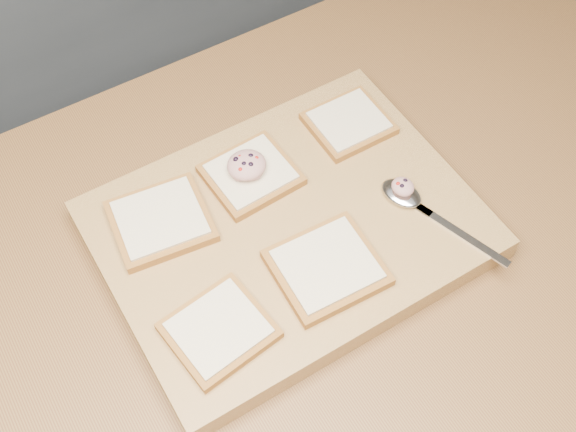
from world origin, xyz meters
The scene contains 10 objects.
island_counter centered at (0.00, 0.00, 0.45)m, with size 2.00×0.80×0.90m.
cutting_board centered at (0.05, 0.01, 0.92)m, with size 0.49×0.37×0.04m, color #B1874B.
bread_far_left centered at (-0.09, 0.10, 0.95)m, with size 0.14×0.13×0.02m.
bread_far_center centered at (0.05, 0.10, 0.95)m, with size 0.12×0.11×0.02m.
bread_far_right centered at (0.22, 0.11, 0.95)m, with size 0.11×0.10×0.02m.
bread_near_left centered at (-0.10, -0.08, 0.95)m, with size 0.13×0.12×0.02m.
bread_near_center centered at (0.06, -0.08, 0.95)m, with size 0.14×0.13×0.02m.
tuna_salad_dollop centered at (0.04, 0.10, 0.97)m, with size 0.05×0.05×0.03m.
spoon centered at (0.21, -0.05, 0.94)m, with size 0.09×0.20×0.01m.
spoon_salad centered at (0.21, -0.03, 0.96)m, with size 0.03×0.03×0.02m.
Camera 1 is at (-0.22, -0.44, 1.75)m, focal length 45.00 mm.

